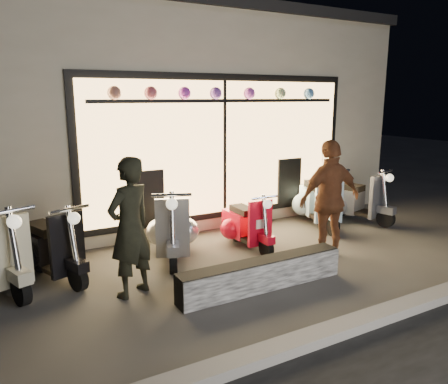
# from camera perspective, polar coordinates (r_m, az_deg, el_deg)

# --- Properties ---
(ground) EXTENTS (40.00, 40.00, 0.00)m
(ground) POSITION_cam_1_polar(r_m,az_deg,el_deg) (6.45, 2.21, -10.22)
(ground) COLOR #383533
(ground) RESTS_ON ground
(kerb) EXTENTS (40.00, 0.25, 0.12)m
(kerb) POSITION_cam_1_polar(r_m,az_deg,el_deg) (4.99, 14.75, -17.00)
(kerb) COLOR slate
(kerb) RESTS_ON ground
(shop_building) EXTENTS (10.20, 6.23, 4.20)m
(shop_building) POSITION_cam_1_polar(r_m,az_deg,el_deg) (10.54, -12.09, 10.08)
(shop_building) COLOR beige
(shop_building) RESTS_ON ground
(graffiti_barrier) EXTENTS (2.36, 0.28, 0.40)m
(graffiti_barrier) POSITION_cam_1_polar(r_m,az_deg,el_deg) (5.83, 4.95, -10.66)
(graffiti_barrier) COLOR black
(graffiti_barrier) RESTS_ON ground
(scooter_silver) EXTENTS (0.87, 1.52, 1.10)m
(scooter_silver) POSITION_cam_1_polar(r_m,az_deg,el_deg) (7.01, -6.75, -4.58)
(scooter_silver) COLOR black
(scooter_silver) RESTS_ON ground
(scooter_red) EXTENTS (0.42, 1.30, 0.93)m
(scooter_red) POSITION_cam_1_polar(r_m,az_deg,el_deg) (7.39, 2.67, -4.15)
(scooter_red) COLOR black
(scooter_red) RESTS_ON ground
(scooter_black) EXTENTS (0.81, 1.47, 1.06)m
(scooter_black) POSITION_cam_1_polar(r_m,az_deg,el_deg) (6.62, -22.11, -6.62)
(scooter_black) COLOR black
(scooter_black) RESTS_ON ground
(scooter_blue) EXTENTS (0.89, 1.60, 1.16)m
(scooter_blue) POSITION_cam_1_polar(r_m,az_deg,el_deg) (8.85, 12.07, -1.04)
(scooter_blue) COLOR black
(scooter_blue) RESTS_ON ground
(scooter_grey) EXTENTS (0.73, 1.48, 1.05)m
(scooter_grey) POSITION_cam_1_polar(r_m,az_deg,el_deg) (9.25, 16.21, -0.95)
(scooter_grey) COLOR black
(scooter_grey) RESTS_ON ground
(man) EXTENTS (0.77, 0.66, 1.77)m
(man) POSITION_cam_1_polar(r_m,az_deg,el_deg) (5.54, -12.18, -4.57)
(man) COLOR black
(man) RESTS_ON ground
(woman) EXTENTS (1.11, 0.52, 1.84)m
(woman) POSITION_cam_1_polar(r_m,az_deg,el_deg) (6.92, 13.67, -0.95)
(woman) COLOR brown
(woman) RESTS_ON ground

